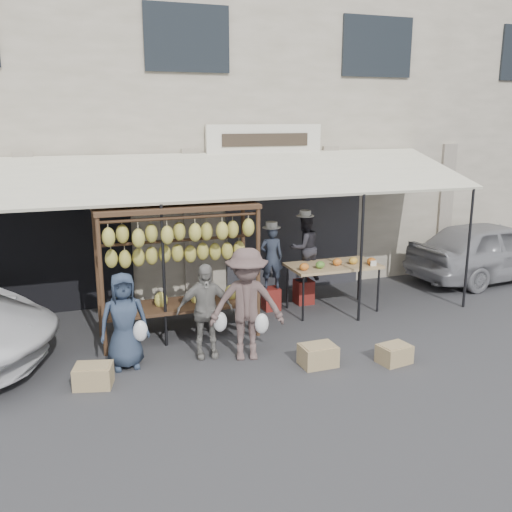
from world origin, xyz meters
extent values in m
plane|color=#2D2D30|center=(0.00, 0.00, 0.00)|extent=(90.00, 90.00, 0.00)
cube|color=beige|center=(0.00, 6.50, 3.50)|extent=(24.00, 6.00, 7.00)
cube|color=#232328|center=(2.20, 3.46, 1.25)|extent=(3.00, 0.10, 2.50)
cube|color=black|center=(-2.50, 3.46, 1.25)|extent=(2.60, 0.10, 2.50)
cube|color=silver|center=(1.50, 3.40, 3.15)|extent=(2.40, 0.10, 0.60)
cube|color=beige|center=(0.00, 2.30, 2.60)|extent=(10.00, 2.34, 0.63)
cylinder|color=black|center=(-1.00, 1.15, 1.15)|extent=(0.05, 0.05, 2.30)
cylinder|color=black|center=(2.50, 1.15, 1.15)|extent=(0.05, 0.05, 2.30)
cylinder|color=black|center=(4.80, 1.15, 1.15)|extent=(0.05, 0.05, 2.30)
cylinder|color=#482D1D|center=(-1.96, 1.07, 1.10)|extent=(0.07, 0.07, 2.20)
cylinder|color=#482D1D|center=(0.54, 1.07, 1.10)|extent=(0.07, 0.07, 2.20)
cylinder|color=#482D1D|center=(-1.96, 1.87, 1.10)|extent=(0.07, 0.07, 2.20)
cylinder|color=#482D1D|center=(0.54, 1.87, 1.10)|extent=(0.07, 0.07, 2.20)
cube|color=#482D1D|center=(-0.71, 1.47, 2.20)|extent=(2.60, 0.90, 0.07)
cylinder|color=#482D1D|center=(-0.71, 1.12, 2.08)|extent=(2.50, 0.05, 0.05)
cylinder|color=#482D1D|center=(-0.71, 1.82, 2.08)|extent=(2.50, 0.05, 0.05)
cylinder|color=#482D1D|center=(-0.71, 1.47, 1.65)|extent=(2.50, 0.05, 0.05)
cube|color=#482D1D|center=(-0.71, 1.47, 0.55)|extent=(2.50, 0.80, 0.05)
ellipsoid|color=#DAD35B|center=(-1.81, 1.12, 1.85)|extent=(0.20, 0.18, 0.30)
ellipsoid|color=#DAD35B|center=(-1.59, 1.27, 1.86)|extent=(0.20, 0.18, 0.30)
ellipsoid|color=#DAD35B|center=(-1.37, 1.12, 1.80)|extent=(0.20, 0.18, 0.30)
ellipsoid|color=#DAD35B|center=(-1.15, 1.27, 1.84)|extent=(0.20, 0.18, 0.30)
ellipsoid|color=#DAD35B|center=(-0.93, 1.12, 1.82)|extent=(0.20, 0.18, 0.30)
ellipsoid|color=#DAD35B|center=(-0.71, 1.27, 1.84)|extent=(0.20, 0.18, 0.30)
ellipsoid|color=#DAD35B|center=(-0.49, 1.12, 1.83)|extent=(0.20, 0.18, 0.30)
ellipsoid|color=#DAD35B|center=(-0.27, 1.27, 1.81)|extent=(0.20, 0.18, 0.30)
ellipsoid|color=#DAD35B|center=(-0.05, 1.12, 1.83)|extent=(0.20, 0.18, 0.30)
ellipsoid|color=#DAD35B|center=(0.17, 1.27, 1.81)|extent=(0.20, 0.18, 0.30)
ellipsoid|color=#DAD35B|center=(0.39, 1.12, 1.86)|extent=(0.20, 0.18, 0.30)
ellipsoid|color=#DAD35B|center=(-1.76, 1.47, 1.43)|extent=(0.20, 0.18, 0.30)
ellipsoid|color=#DAD35B|center=(-1.55, 1.47, 1.41)|extent=(0.20, 0.18, 0.30)
ellipsoid|color=#DAD35B|center=(-1.34, 1.47, 1.42)|extent=(0.20, 0.18, 0.30)
ellipsoid|color=#DAD35B|center=(-1.13, 1.47, 1.43)|extent=(0.20, 0.18, 0.30)
ellipsoid|color=#DAD35B|center=(-0.92, 1.47, 1.45)|extent=(0.20, 0.18, 0.30)
ellipsoid|color=#DAD35B|center=(-0.71, 1.47, 1.44)|extent=(0.20, 0.18, 0.30)
ellipsoid|color=#DAD35B|center=(-0.50, 1.47, 1.41)|extent=(0.20, 0.18, 0.30)
ellipsoid|color=#DAD35B|center=(-0.29, 1.47, 1.44)|extent=(0.20, 0.18, 0.30)
ellipsoid|color=#DAD35B|center=(-0.08, 1.47, 1.41)|extent=(0.20, 0.18, 0.30)
ellipsoid|color=#DAD35B|center=(0.13, 1.47, 1.41)|extent=(0.20, 0.18, 0.30)
ellipsoid|color=#DAD35B|center=(0.34, 1.47, 1.42)|extent=(0.20, 0.18, 0.30)
cube|color=tan|center=(2.31, 1.84, 0.88)|extent=(1.70, 0.90, 0.05)
cylinder|color=black|center=(1.54, 1.47, 0.42)|extent=(0.04, 0.04, 0.85)
cylinder|color=black|center=(3.08, 1.47, 0.42)|extent=(0.04, 0.04, 0.85)
cylinder|color=black|center=(1.54, 2.21, 0.42)|extent=(0.04, 0.04, 0.85)
cylinder|color=black|center=(3.08, 2.21, 0.42)|extent=(0.04, 0.04, 0.85)
ellipsoid|color=orange|center=(1.62, 1.62, 0.97)|extent=(0.18, 0.14, 0.14)
ellipsoid|color=#598C33|center=(1.95, 1.65, 0.97)|extent=(0.18, 0.14, 0.14)
ellipsoid|color=orange|center=(2.34, 1.74, 0.97)|extent=(0.18, 0.14, 0.14)
ellipsoid|color=gold|center=(2.67, 1.73, 0.97)|extent=(0.18, 0.14, 0.14)
ellipsoid|color=#B25919|center=(2.97, 1.58, 0.97)|extent=(0.18, 0.14, 0.14)
imported|color=#29303F|center=(1.22, 2.25, 1.03)|extent=(0.49, 0.37, 1.20)
imported|color=#2B2A30|center=(1.96, 2.39, 1.13)|extent=(0.71, 0.60, 1.31)
imported|color=#2B384D|center=(-1.71, 0.55, 0.72)|extent=(0.71, 0.46, 1.43)
imported|color=gray|center=(-0.50, 0.53, 0.74)|extent=(0.90, 0.45, 1.47)
imported|color=brown|center=(0.07, 0.25, 0.86)|extent=(1.24, 0.90, 1.73)
cube|color=maroon|center=(1.22, 2.25, 0.22)|extent=(0.34, 0.34, 0.43)
cube|color=maroon|center=(1.96, 2.39, 0.24)|extent=(0.43, 0.43, 0.47)
cube|color=tan|center=(0.98, -0.34, 0.16)|extent=(0.52, 0.40, 0.31)
cube|color=tan|center=(2.10, -0.64, 0.14)|extent=(0.52, 0.42, 0.28)
cube|color=tan|center=(-2.21, 0.06, 0.15)|extent=(0.58, 0.50, 0.30)
imported|color=gray|center=(6.67, 2.60, 0.68)|extent=(4.10, 1.95, 1.35)
camera|label=1|loc=(-2.47, -7.45, 3.59)|focal=40.00mm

